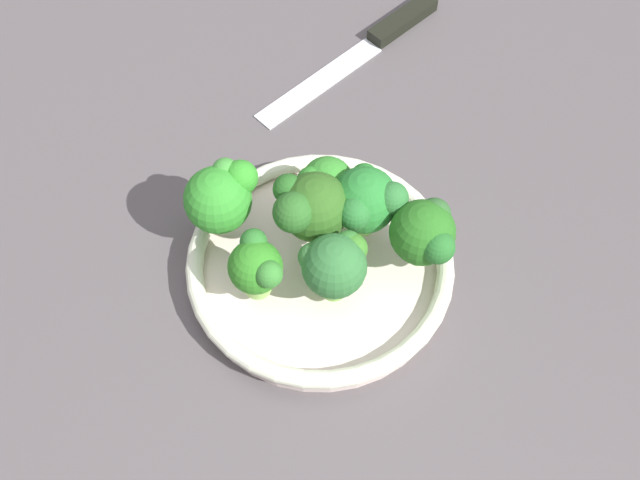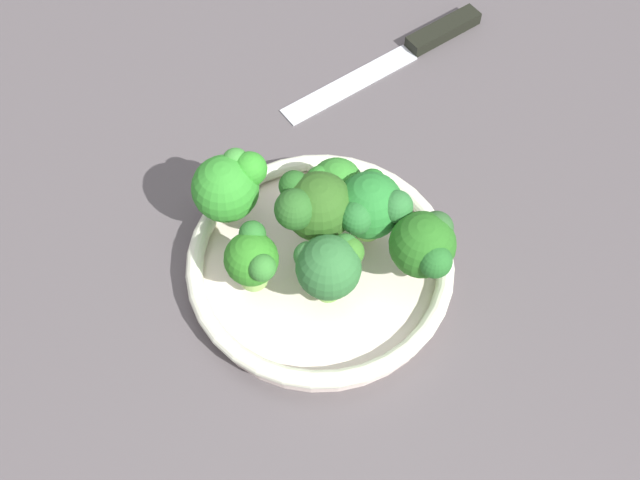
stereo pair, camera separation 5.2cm
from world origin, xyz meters
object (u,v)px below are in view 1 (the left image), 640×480
(broccoli_floret_0, at_px, (335,264))
(broccoli_floret_1, at_px, (324,185))
(broccoli_floret_2, at_px, (366,201))
(knife, at_px, (374,42))
(broccoli_floret_5, at_px, (425,233))
(broccoli_floret_3, at_px, (257,267))
(bowl, at_px, (320,265))
(broccoli_floret_4, at_px, (310,207))
(broccoli_floret_6, at_px, (221,197))

(broccoli_floret_0, xyz_separation_m, broccoli_floret_1, (-0.05, 0.07, -0.01))
(broccoli_floret_2, height_order, knife, broccoli_floret_2)
(knife, bearing_deg, broccoli_floret_5, -54.87)
(broccoli_floret_0, bearing_deg, broccoli_floret_3, -150.70)
(broccoli_floret_2, distance_m, broccoli_floret_3, 0.11)
(bowl, xyz_separation_m, broccoli_floret_4, (-0.02, 0.02, 0.06))
(broccoli_floret_2, relative_size, broccoli_floret_6, 1.03)
(broccoli_floret_3, relative_size, broccoli_floret_6, 0.85)
(broccoli_floret_2, bearing_deg, broccoli_floret_1, 176.54)
(broccoli_floret_0, relative_size, broccoli_floret_1, 1.22)
(bowl, relative_size, knife, 0.95)
(broccoli_floret_0, relative_size, broccoli_floret_5, 1.00)
(bowl, xyz_separation_m, broccoli_floret_0, (0.03, -0.02, 0.06))
(bowl, relative_size, broccoli_floret_4, 3.09)
(bowl, height_order, broccoli_floret_6, broccoli_floret_6)
(broccoli_floret_0, height_order, broccoli_floret_2, broccoli_floret_2)
(broccoli_floret_3, bearing_deg, knife, 100.31)
(broccoli_floret_1, bearing_deg, broccoli_floret_5, -3.65)
(bowl, relative_size, broccoli_floret_6, 3.49)
(broccoli_floret_3, bearing_deg, broccoli_floret_1, 85.90)
(broccoli_floret_4, bearing_deg, broccoli_floret_6, -161.91)
(broccoli_floret_0, height_order, broccoli_floret_6, same)
(broccoli_floret_5, bearing_deg, broccoli_floret_3, -138.51)
(broccoli_floret_5, bearing_deg, broccoli_floret_6, -162.56)
(broccoli_floret_4, bearing_deg, broccoli_floret_1, 99.28)
(bowl, height_order, broccoli_floret_2, broccoli_floret_2)
(broccoli_floret_3, relative_size, knife, 0.23)
(broccoli_floret_5, bearing_deg, knife, 125.13)
(broccoli_floret_2, height_order, broccoli_floret_5, broccoli_floret_2)
(broccoli_floret_0, height_order, broccoli_floret_5, same)
(broccoli_floret_6, distance_m, knife, 0.31)
(broccoli_floret_4, bearing_deg, broccoli_floret_0, -38.76)
(broccoli_floret_2, height_order, broccoli_floret_4, broccoli_floret_4)
(broccoli_floret_6, height_order, knife, broccoli_floret_6)
(broccoli_floret_4, distance_m, broccoli_floret_6, 0.08)
(broccoli_floret_6, xyz_separation_m, knife, (0.00, 0.30, -0.07))
(broccoli_floret_2, relative_size, broccoli_floret_5, 1.03)
(broccoli_floret_1, height_order, knife, broccoli_floret_1)
(broccoli_floret_4, bearing_deg, knife, 105.40)
(broccoli_floret_5, xyz_separation_m, broccoli_floret_6, (-0.18, -0.06, -0.00))
(broccoli_floret_2, height_order, broccoli_floret_3, broccoli_floret_2)
(bowl, distance_m, broccoli_floret_5, 0.11)
(bowl, height_order, broccoli_floret_0, broccoli_floret_0)
(broccoli_floret_0, xyz_separation_m, broccoli_floret_4, (-0.04, 0.04, 0.01))
(bowl, relative_size, broccoli_floret_1, 4.27)
(broccoli_floret_0, xyz_separation_m, broccoli_floret_2, (-0.01, 0.07, 0.00))
(bowl, xyz_separation_m, broccoli_floret_1, (-0.02, 0.05, 0.05))
(broccoli_floret_1, xyz_separation_m, broccoli_floret_6, (-0.07, -0.06, 0.01))
(broccoli_floret_0, height_order, broccoli_floret_1, broccoli_floret_0)
(broccoli_floret_5, height_order, broccoli_floret_6, same)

